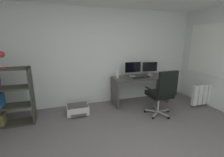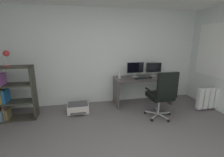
# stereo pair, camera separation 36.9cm
# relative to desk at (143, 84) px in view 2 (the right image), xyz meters

# --- Properties ---
(wall_back) EXTENTS (5.34, 0.10, 2.53)m
(wall_back) POSITION_rel_desk_xyz_m (-0.99, 0.40, 0.71)
(wall_back) COLOR silver
(wall_back) RESTS_ON ground
(window_pane) EXTENTS (0.01, 1.54, 1.22)m
(window_pane) POSITION_rel_desk_xyz_m (1.67, -0.75, 0.92)
(window_pane) COLOR white
(window_frame) EXTENTS (0.02, 1.62, 1.30)m
(window_frame) POSITION_rel_desk_xyz_m (1.67, -0.75, 0.92)
(window_frame) COLOR white
(desk) EXTENTS (1.52, 0.62, 0.74)m
(desk) POSITION_rel_desk_xyz_m (0.00, 0.00, 0.00)
(desk) COLOR #4B4341
(desk) RESTS_ON ground
(monitor_main) EXTENTS (0.49, 0.18, 0.41)m
(monitor_main) POSITION_rel_desk_xyz_m (-0.18, 0.12, 0.43)
(monitor_main) COLOR #B2B5B7
(monitor_main) RESTS_ON desk
(monitor_secondary) EXTENTS (0.42, 0.18, 0.37)m
(monitor_secondary) POSITION_rel_desk_xyz_m (0.36, 0.12, 0.41)
(monitor_secondary) COLOR #B2B5B7
(monitor_secondary) RESTS_ON desk
(keyboard) EXTENTS (0.34, 0.14, 0.02)m
(keyboard) POSITION_rel_desk_xyz_m (-0.10, -0.10, 0.20)
(keyboard) COLOR black
(keyboard) RESTS_ON desk
(computer_mouse) EXTENTS (0.07, 0.11, 0.03)m
(computer_mouse) POSITION_rel_desk_xyz_m (0.16, -0.10, 0.21)
(computer_mouse) COLOR black
(computer_mouse) RESTS_ON desk
(desktop_speaker) EXTENTS (0.07, 0.07, 0.17)m
(desktop_speaker) POSITION_rel_desk_xyz_m (-0.64, 0.07, 0.28)
(desktop_speaker) COLOR silver
(desktop_speaker) RESTS_ON desk
(office_chair) EXTENTS (0.62, 0.63, 1.11)m
(office_chair) POSITION_rel_desk_xyz_m (0.08, -0.90, 0.06)
(office_chair) COLOR #B7BABC
(office_chair) RESTS_ON ground
(bookshelf) EXTENTS (0.86, 0.34, 1.20)m
(bookshelf) POSITION_rel_desk_xyz_m (-3.20, -0.24, 0.03)
(bookshelf) COLOR #37352C
(bookshelf) RESTS_ON ground
(desk_lamp) EXTENTS (0.14, 0.12, 0.33)m
(desk_lamp) POSITION_rel_desk_xyz_m (-3.11, -0.24, 0.89)
(desk_lamp) COLOR red
(desk_lamp) RESTS_ON bookshelf
(printer) EXTENTS (0.51, 0.43, 0.23)m
(printer) POSITION_rel_desk_xyz_m (-1.74, -0.18, -0.44)
(printer) COLOR silver
(printer) RESTS_ON ground
(radiator) EXTENTS (0.87, 0.10, 0.52)m
(radiator) POSITION_rel_desk_xyz_m (1.58, -0.75, -0.23)
(radiator) COLOR white
(radiator) RESTS_ON ground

